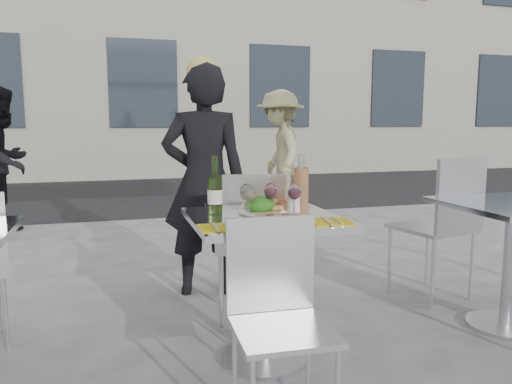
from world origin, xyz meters
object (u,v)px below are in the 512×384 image
object	(u,v)px
woman_diner	(204,181)
wineglass_red_b	(294,193)
wineglass_white_b	(247,193)
napkin_right	(331,221)
side_table_right	(511,238)
sugar_shaker	(293,203)
wineglass_white_a	(249,194)
pizza_near	(281,221)
carafe	(301,187)
salad_plate	(260,206)
chair_far	(250,235)
side_chair_rfar	(445,217)
main_table	(264,258)
wineglass_red_a	(271,192)
pedestrian_b	(280,154)
wine_bottle	(215,192)
pedestrian_a	(3,161)
napkin_left	(219,227)
chair_near	(277,304)
pizza_far	(271,205)

from	to	relation	value
woman_diner	wineglass_red_b	bearing A→B (deg)	113.78
wineglass_white_b	napkin_right	size ratio (longest dim) A/B	0.76
side_table_right	sugar_shaker	distance (m)	1.36
wineglass_white_a	wineglass_white_b	bearing A→B (deg)	96.83
side_table_right	pizza_near	bearing A→B (deg)	-173.13
pizza_near	carafe	distance (m)	0.40
side_table_right	salad_plate	bearing A→B (deg)	176.59
chair_far	side_chair_rfar	bearing A→B (deg)	-167.58
main_table	sugar_shaker	distance (m)	0.32
salad_plate	napkin_right	world-z (taller)	salad_plate
wineglass_red_b	wineglass_red_a	bearing A→B (deg)	154.45
pedestrian_b	pizza_near	world-z (taller)	pedestrian_b
side_chair_rfar	pizza_near	xyz separation A→B (m)	(-1.38, -0.66, 0.18)
carafe	wineglass_red_a	xyz separation A→B (m)	(-0.19, -0.08, -0.01)
pizza_near	main_table	bearing A→B (deg)	97.90
wine_bottle	napkin_right	bearing A→B (deg)	-35.51
salad_plate	wineglass_red_a	xyz separation A→B (m)	(0.05, -0.03, 0.07)
woman_diner	pedestrian_b	xyz separation A→B (m)	(1.43, 2.54, 0.00)
salad_plate	wine_bottle	world-z (taller)	wine_bottle
pedestrian_a	wineglass_red_a	distance (m)	3.95
side_chair_rfar	salad_plate	xyz separation A→B (m)	(-1.40, -0.39, 0.20)
carafe	wineglass_red_a	size ratio (longest dim) A/B	1.84
side_chair_rfar	napkin_left	size ratio (longest dim) A/B	4.90
chair_near	woman_diner	distance (m)	1.63
pedestrian_a	napkin_left	distance (m)	4.06
pedestrian_b	wineglass_white_b	xyz separation A→B (m)	(-1.41, -3.59, 0.06)
carafe	sugar_shaker	size ratio (longest dim) A/B	2.71
carafe	wineglass_white_b	bearing A→B (deg)	-164.67
carafe	wine_bottle	bearing A→B (deg)	-176.75
pedestrian_a	sugar_shaker	size ratio (longest dim) A/B	14.83
chair_near	pizza_far	bearing A→B (deg)	76.46
chair_near	pizza_near	world-z (taller)	chair_near
pizza_near	wineglass_red_a	xyz separation A→B (m)	(0.03, 0.24, 0.10)
wineglass_white_a	napkin_left	bearing A→B (deg)	-131.15
carafe	wineglass_red_b	bearing A→B (deg)	-123.25
wineglass_red_a	wineglass_red_b	size ratio (longest dim) A/B	1.00
wineglass_white_b	chair_near	bearing A→B (deg)	-92.26
woman_diner	wineglass_white_a	size ratio (longest dim) A/B	10.16
woman_diner	wineglass_red_b	xyz separation A→B (m)	(0.25, -1.10, 0.06)
salad_plate	wineglass_red_a	world-z (taller)	wineglass_red_a
chair_far	side_chair_rfar	xyz separation A→B (m)	(1.34, -0.02, 0.04)
wineglass_white_a	napkin_right	size ratio (longest dim) A/B	0.76
chair_far	salad_plate	xyz separation A→B (m)	(-0.06, -0.41, 0.24)
pedestrian_a	pizza_near	xyz separation A→B (m)	(1.84, -3.72, -0.03)
side_chair_rfar	pedestrian_a	distance (m)	4.45
carafe	woman_diner	bearing A→B (deg)	109.54
salad_plate	wineglass_red_b	bearing A→B (deg)	-26.80
salad_plate	wineglass_white_b	world-z (taller)	wineglass_white_b
side_chair_rfar	sugar_shaker	xyz separation A→B (m)	(-1.24, -0.43, 0.22)
salad_plate	pedestrian_b	bearing A→B (deg)	69.43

